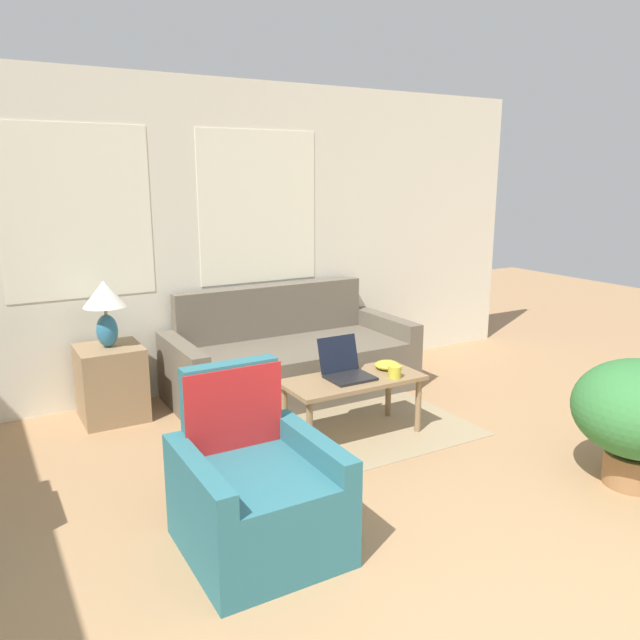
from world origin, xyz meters
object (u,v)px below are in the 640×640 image
Objects in this scene: laptop at (346,369)px; armchair at (254,495)px; snack_bowl at (387,365)px; potted_plant at (639,412)px; coffee_table at (353,385)px; table_lamp at (105,303)px; cup_navy at (395,372)px; couch at (289,362)px.

armchair is at bearing -140.27° from laptop.
potted_plant is at bearing -63.66° from snack_bowl.
coffee_table is 1.81m from potted_plant.
table_lamp reaches higher than armchair.
armchair is 1.46m from coffee_table.
armchair is 9.43× the size of cup_navy.
cup_navy is (0.26, -0.14, 0.10)m from coffee_table.
table_lamp reaches higher than potted_plant.
couch is at bearing 87.71° from coffee_table.
table_lamp is 5.35× the size of cup_navy.
laptop is 1.78× the size of snack_bowl.
table_lamp is (-0.25, 2.09, 0.64)m from armchair.
armchair is 1.14× the size of potted_plant.
coffee_table is 0.31m from cup_navy.
snack_bowl reaches higher than coffee_table.
potted_plant reaches higher than laptop.
snack_bowl is (0.07, 0.19, -0.01)m from cup_navy.
table_lamp reaches higher than snack_bowl.
cup_navy is 0.20m from snack_bowl.
potted_plant is (1.10, -1.50, -0.03)m from laptop.
coffee_table is at bearing 37.50° from armchair.
cup_navy is at bearing 121.87° from potted_plant.
armchair is at bearing 165.85° from potted_plant.
table_lamp reaches higher than cup_navy.
couch is 1.25m from cup_navy.
cup_navy is 0.12× the size of potted_plant.
table_lamp is at bearing 174.80° from couch.
armchair is at bearing -121.53° from couch.
potted_plant reaches higher than cup_navy.
potted_plant reaches higher than snack_bowl.
couch is at bearing 58.47° from armchair.
potted_plant is at bearing -58.13° from cup_navy.
coffee_table is 5.43× the size of snack_bowl.
laptop reaches higher than cup_navy.
snack_bowl is (1.74, -1.15, -0.44)m from table_lamp.
armchair is 2.71× the size of laptop.
armchair is at bearing -152.18° from cup_navy.
cup_navy is at bearing -79.80° from couch.
table_lamp is 1.53× the size of laptop.
laptop is 1.86m from potted_plant.
table_lamp is at bearing 96.90° from armchair.
cup_navy reaches higher than snack_bowl.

